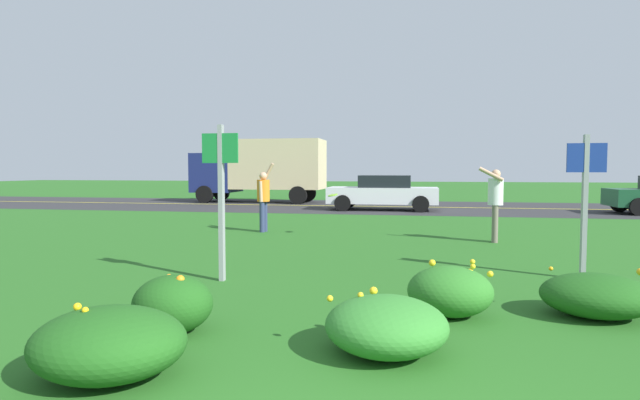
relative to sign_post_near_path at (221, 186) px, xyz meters
name	(u,v)px	position (x,y,z in m)	size (l,w,h in m)	color
ground_plane	(411,239)	(2.77, 5.22, -1.43)	(120.00, 120.00, 0.00)	#26601E
highway_strip	(414,207)	(2.77, 15.89, -1.43)	(120.00, 8.63, 0.01)	#2D2D30
highway_center_stripe	(414,207)	(2.77, 15.89, -1.42)	(120.00, 0.16, 0.00)	yellow
daylily_clump_front_left	(173,304)	(0.42, -2.38, -1.13)	(0.83, 0.78, 0.61)	#1E5619
daylily_clump_mid_center	(450,291)	(3.27, -1.25, -1.14)	(0.97, 0.87, 0.63)	#2D7526
daylily_clump_front_center	(597,295)	(4.91, -0.97, -1.18)	(1.23, 1.00, 0.55)	#1E5619
daylily_clump_front_right	(109,343)	(0.46, -3.54, -1.15)	(1.26, 1.11, 0.59)	#1E5619
daylily_clump_near_camera	(386,325)	(2.62, -2.57, -1.17)	(1.13, 1.14, 0.52)	#337F2D
sign_post_near_path	(221,186)	(0.00, 0.00, 0.00)	(0.56, 0.10, 2.35)	#93969B
sign_post_by_roadside	(585,192)	(5.39, 1.13, -0.08)	(0.56, 0.10, 2.21)	#93969B
person_thrower_orange_shirt	(263,196)	(-1.18, 5.91, -0.46)	(0.44, 0.51, 1.87)	orange
person_catcher_white_shirt	(495,198)	(4.67, 5.05, -0.41)	(0.58, 0.52, 1.75)	silver
frisbee_lime	(333,195)	(0.80, 5.41, -0.39)	(0.26, 0.25, 0.10)	#8CD133
car_white_center_right	(383,192)	(1.51, 13.95, -0.69)	(4.50, 2.00, 1.45)	silver
box_truck_navy	(261,167)	(-4.98, 17.83, 0.37)	(6.70, 2.46, 3.20)	navy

